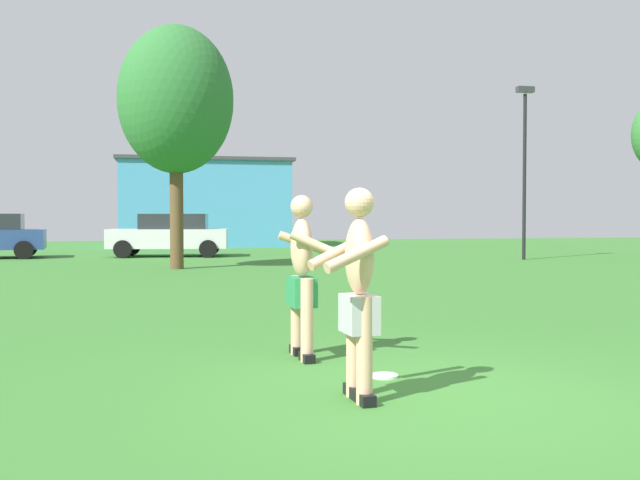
# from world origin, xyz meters

# --- Properties ---
(ground_plane) EXTENTS (80.00, 80.00, 0.00)m
(ground_plane) POSITION_xyz_m (0.00, 0.00, 0.00)
(ground_plane) COLOR #38752D
(player_near) EXTENTS (0.61, 0.73, 1.70)m
(player_near) POSITION_xyz_m (-0.61, -0.00, 0.90)
(player_near) COLOR black
(player_near) RESTS_ON ground_plane
(player_in_green) EXTENTS (0.61, 0.68, 1.69)m
(player_in_green) POSITION_xyz_m (-0.73, 1.79, 0.90)
(player_in_green) COLOR black
(player_in_green) RESTS_ON ground_plane
(frisbee) EXTENTS (0.25, 0.25, 0.03)m
(frisbee) POSITION_xyz_m (-0.16, 0.75, 0.01)
(frisbee) COLOR white
(frisbee) RESTS_ON ground_plane
(car_white_mid_lot) EXTENTS (4.48, 2.43, 1.58)m
(car_white_mid_lot) POSITION_xyz_m (-2.03, 21.68, 0.82)
(car_white_mid_lot) COLOR white
(car_white_mid_lot) RESTS_ON ground_plane
(lamp_post) EXTENTS (0.60, 0.24, 5.92)m
(lamp_post) POSITION_xyz_m (9.87, 17.23, 3.61)
(lamp_post) COLOR black
(lamp_post) RESTS_ON ground_plane
(outbuilding_behind_lot) EXTENTS (8.41, 6.32, 4.31)m
(outbuilding_behind_lot) POSITION_xyz_m (-0.30, 31.56, 2.16)
(outbuilding_behind_lot) COLOR #4C9ED1
(outbuilding_behind_lot) RESTS_ON ground_plane
(tree_right_field) EXTENTS (3.22, 3.22, 6.83)m
(tree_right_field) POSITION_xyz_m (-1.86, 15.18, 4.72)
(tree_right_field) COLOR brown
(tree_right_field) RESTS_ON ground_plane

